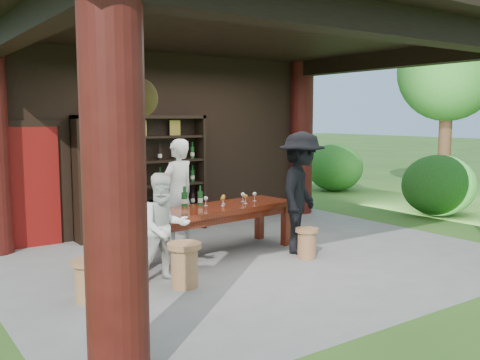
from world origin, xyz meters
TOP-DOWN VIEW (x-y plane):
  - ground at (0.00, 0.00)m, footprint 90.00×90.00m
  - pavilion at (-0.01, 0.43)m, footprint 7.50×6.00m
  - wine_shelf at (-0.70, 2.45)m, footprint 2.45×0.37m
  - tasting_table at (-0.63, 0.50)m, footprint 3.32×1.22m
  - stool_near_left at (-1.56, -0.62)m, footprint 0.43×0.43m
  - stool_near_right at (0.62, -0.47)m, footprint 0.35×0.35m
  - stool_far_left at (-2.73, -0.44)m, footprint 0.38×0.38m
  - host at (-0.64, 1.24)m, footprint 0.74×0.58m
  - guest_woman at (-1.66, -0.28)m, footprint 0.73×0.59m
  - guest_man at (0.78, -0.15)m, footprint 1.41×1.30m
  - table_bottles at (-0.67, 0.81)m, footprint 0.34×0.15m
  - table_glasses at (0.01, 0.62)m, footprint 0.98×0.25m
  - napkin_basket at (-1.72, 0.32)m, footprint 0.28×0.21m
  - shrubs at (1.90, 0.35)m, footprint 14.81×9.63m
  - trees at (3.34, 1.51)m, footprint 20.96×10.20m

SIDE VIEW (x-z plane):
  - ground at x=0.00m, z-range 0.00..0.00m
  - stool_near_right at x=0.62m, z-range 0.01..0.47m
  - stool_far_left at x=-2.73m, z-range 0.01..0.51m
  - stool_near_left at x=-1.56m, z-range 0.02..0.58m
  - shrubs at x=1.90m, z-range -0.13..1.23m
  - tasting_table at x=-0.63m, z-range 0.26..1.01m
  - guest_woman at x=-1.66m, z-range 0.00..1.42m
  - napkin_basket at x=-1.72m, z-range 0.75..0.89m
  - table_glasses at x=0.01m, z-range 0.75..0.90m
  - host at x=-0.64m, z-range 0.00..1.78m
  - table_bottles at x=-0.67m, z-range 0.75..1.06m
  - guest_man at x=0.78m, z-range 0.00..1.90m
  - wine_shelf at x=-0.70m, z-range 0.00..2.16m
  - pavilion at x=-0.01m, z-range 0.33..3.93m
  - trees at x=3.34m, z-range 0.97..5.77m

